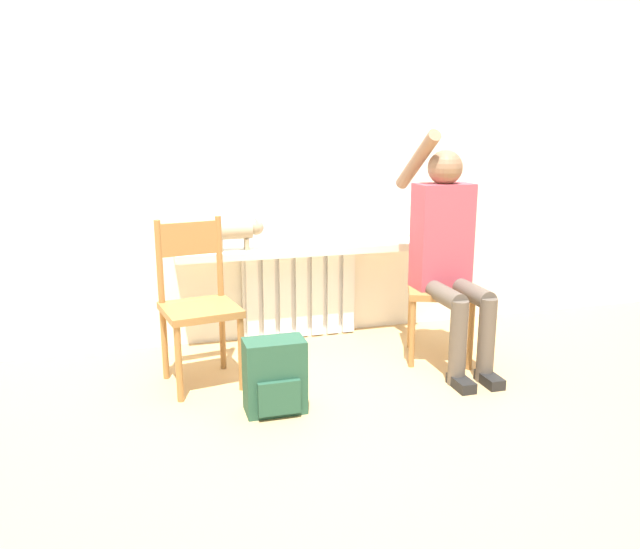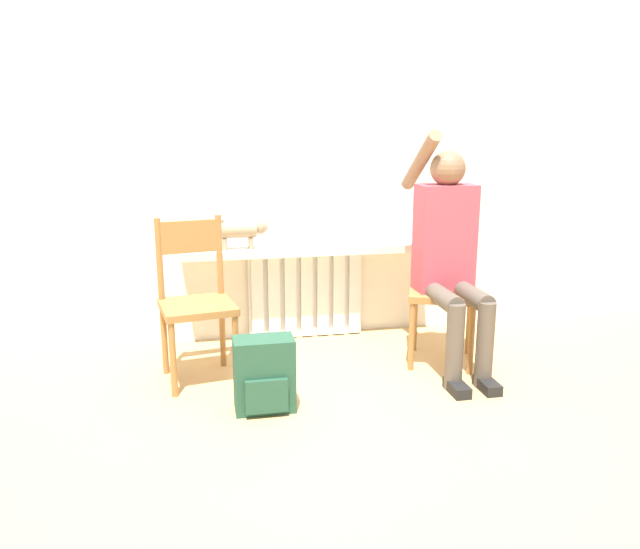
% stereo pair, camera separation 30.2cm
% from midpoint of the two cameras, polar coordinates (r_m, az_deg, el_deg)
% --- Properties ---
extents(ground_plane, '(12.00, 12.00, 0.00)m').
position_cam_midpoint_polar(ground_plane, '(3.36, 4.89, -11.95)').
color(ground_plane, tan).
extents(wall_with_window, '(7.00, 0.06, 2.70)m').
position_cam_midpoint_polar(wall_with_window, '(4.23, 0.52, 12.28)').
color(wall_with_window, white).
rests_on(wall_with_window, ground_plane).
extents(radiator, '(0.79, 0.08, 0.61)m').
position_cam_midpoint_polar(radiator, '(4.31, 0.70, -1.80)').
color(radiator, white).
rests_on(radiator, ground_plane).
extents(windowsill, '(1.68, 0.25, 0.05)m').
position_cam_midpoint_polar(windowsill, '(4.16, 0.94, 2.30)').
color(windowsill, silver).
rests_on(windowsill, radiator).
extents(window_glass, '(1.61, 0.01, 1.04)m').
position_cam_midpoint_polar(window_glass, '(4.20, 0.61, 9.96)').
color(window_glass, white).
rests_on(window_glass, windowsill).
extents(chair_left, '(0.46, 0.46, 0.93)m').
position_cam_midpoint_polar(chair_left, '(3.59, -8.95, -2.23)').
color(chair_left, '#9E6B38').
rests_on(chair_left, ground_plane).
extents(chair_right, '(0.52, 0.52, 0.93)m').
position_cam_midpoint_polar(chair_right, '(3.94, 13.40, -1.03)').
color(chair_right, '#9E6B38').
rests_on(chair_right, ground_plane).
extents(person, '(0.36, 0.97, 1.42)m').
position_cam_midpoint_polar(person, '(3.78, 14.05, 2.15)').
color(person, brown).
rests_on(person, ground_plane).
extents(cat, '(0.44, 0.11, 0.21)m').
position_cam_midpoint_polar(cat, '(4.04, -4.97, 4.09)').
color(cat, '#9E896B').
rests_on(cat, windowsill).
extents(backpack, '(0.31, 0.21, 0.39)m').
position_cam_midpoint_polar(backpack, '(3.24, -2.44, -9.22)').
color(backpack, '#234C38').
rests_on(backpack, ground_plane).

